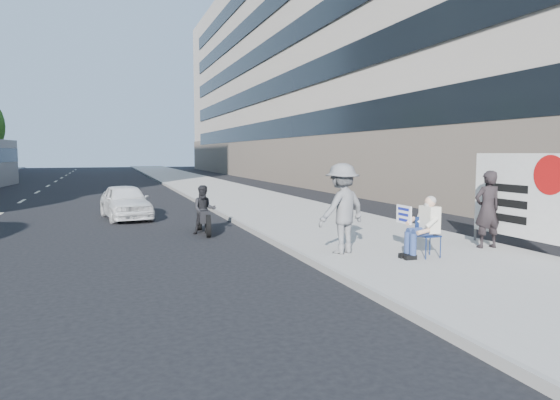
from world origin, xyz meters
name	(u,v)px	position (x,y,z in m)	size (l,w,h in m)	color
ground	(287,306)	(0.00, 0.00, 0.00)	(160.00, 160.00, 0.00)	black
near_sidewalk	(231,194)	(4.00, 20.00, 0.07)	(5.00, 120.00, 0.15)	#9A9690
near_building	(345,63)	(17.00, 32.00, 10.00)	(14.00, 70.00, 20.00)	#A59A8E
seated_protester	(423,224)	(3.71, 1.76, 0.87)	(0.83, 1.11, 1.31)	navy
jogger	(342,208)	(2.30, 2.75, 1.14)	(1.28, 0.74, 1.98)	slate
pedestrian_woman	(487,209)	(5.76, 2.17, 1.05)	(0.66, 0.43, 1.81)	black
protest_banner	(524,196)	(6.18, 1.55, 1.40)	(0.08, 3.06, 2.20)	#4C4C4C
white_sedan_near	(125,201)	(-1.95, 11.58, 0.62)	(1.46, 3.63, 1.24)	white
motorcycle	(204,212)	(0.08, 7.23, 0.64)	(0.76, 2.05, 1.42)	black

